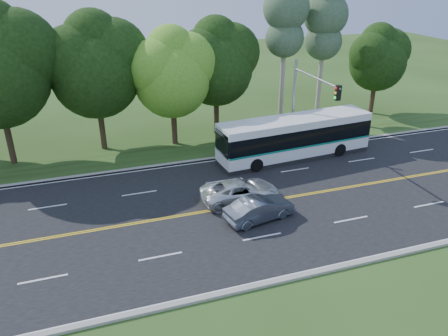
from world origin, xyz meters
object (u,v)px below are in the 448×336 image
object	(u,v)px
transit_bus	(295,138)
sedan	(260,209)
traffic_signal	(306,97)
suv	(240,191)

from	to	relation	value
transit_bus	sedan	world-z (taller)	transit_bus
sedan	traffic_signal	bearing A→B (deg)	-53.16
transit_bus	sedan	distance (m)	9.53
traffic_signal	sedan	distance (m)	10.47
traffic_signal	sedan	world-z (taller)	traffic_signal
transit_bus	suv	size ratio (longest dim) A/B	2.48
sedan	suv	distance (m)	2.37
traffic_signal	transit_bus	size ratio (longest dim) A/B	0.59
transit_bus	sedan	size ratio (longest dim) A/B	2.90
traffic_signal	transit_bus	xyz separation A→B (m)	(-0.57, 0.22, -3.12)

